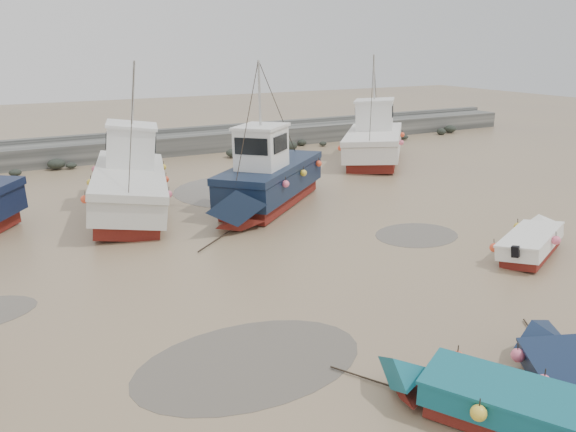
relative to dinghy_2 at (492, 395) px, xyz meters
name	(u,v)px	position (x,y,z in m)	size (l,w,h in m)	color
ground	(320,283)	(0.46, 7.00, -0.56)	(120.00, 120.00, 0.00)	#907B58
seawall	(140,147)	(0.51, 28.99, 0.07)	(60.00, 4.92, 1.50)	slate
puddle_a	(250,362)	(-3.20, 4.03, -0.55)	(5.43, 5.43, 0.01)	#554F45
puddle_b	(416,235)	(5.96, 9.08, -0.55)	(3.26, 3.26, 0.01)	#554F45
puddle_d	(239,190)	(2.67, 18.32, -0.55)	(6.36, 6.36, 0.01)	#554F45
dinghy_2	(492,395)	(0.00, 0.00, 0.00)	(3.40, 5.04, 1.43)	maroon
dinghy_3	(536,239)	(8.21, 5.67, -0.01)	(5.43, 3.06, 1.43)	maroon
cabin_boat_1	(126,180)	(-2.82, 17.63, 0.74)	(4.96, 11.41, 6.22)	maroon
cabin_boat_2	(266,178)	(2.52, 14.95, 0.79)	(8.36, 7.44, 6.22)	maroon
cabin_boat_3	(376,139)	(12.92, 21.15, 0.77)	(7.99, 9.06, 6.22)	maroon
person	(126,235)	(-3.70, 14.22, -0.56)	(0.61, 0.40, 1.66)	#1A1C36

